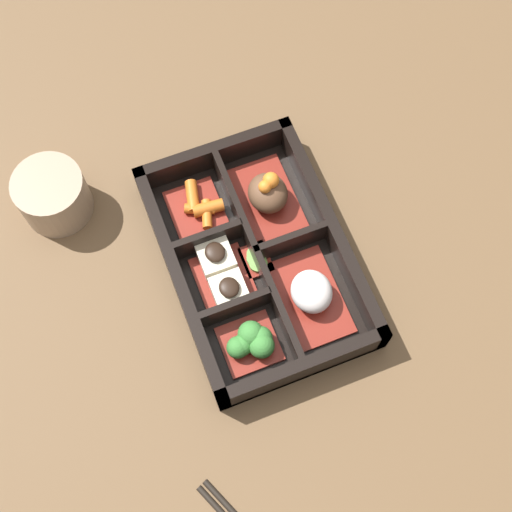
{
  "coord_description": "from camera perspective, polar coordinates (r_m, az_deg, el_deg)",
  "views": [
    {
      "loc": [
        0.3,
        -0.12,
        0.81
      ],
      "look_at": [
        0.0,
        0.0,
        0.03
      ],
      "focal_mm": 50.0,
      "sensor_mm": 36.0,
      "label": 1
    }
  ],
  "objects": [
    {
      "name": "bowl_stew",
      "position": [
        0.88,
        0.95,
        4.94
      ],
      "size": [
        0.12,
        0.07,
        0.06
      ],
      "color": "maroon",
      "rests_on": "bento_base"
    },
    {
      "name": "bento_base",
      "position": [
        0.87,
        0.0,
        -0.49
      ],
      "size": [
        0.3,
        0.21,
        0.01
      ],
      "color": "black",
      "rests_on": "ground_plane"
    },
    {
      "name": "ground_plane",
      "position": [
        0.87,
        0.0,
        -0.61
      ],
      "size": [
        3.0,
        3.0,
        0.0
      ],
      "primitive_type": "plane",
      "color": "brown"
    },
    {
      "name": "tea_cup",
      "position": [
        0.91,
        -15.97,
        4.73
      ],
      "size": [
        0.09,
        0.09,
        0.06
      ],
      "color": "gray",
      "rests_on": "ground_plane"
    },
    {
      "name": "bowl_greens",
      "position": [
        0.81,
        -0.32,
        -6.83
      ],
      "size": [
        0.06,
        0.06,
        0.04
      ],
      "color": "maroon",
      "rests_on": "bento_base"
    },
    {
      "name": "bowl_rice",
      "position": [
        0.83,
        4.43,
        -3.01
      ],
      "size": [
        0.12,
        0.07,
        0.04
      ],
      "color": "maroon",
      "rests_on": "bento_base"
    },
    {
      "name": "bowl_carrots",
      "position": [
        0.88,
        -4.56,
        3.83
      ],
      "size": [
        0.08,
        0.07,
        0.02
      ],
      "color": "maroon",
      "rests_on": "bento_base"
    },
    {
      "name": "bento_rim",
      "position": [
        0.85,
        -0.12,
        -0.09
      ],
      "size": [
        0.3,
        0.21,
        0.05
      ],
      "color": "black",
      "rests_on": "ground_plane"
    },
    {
      "name": "bowl_tofu",
      "position": [
        0.84,
        -2.69,
        -1.47
      ],
      "size": [
        0.09,
        0.06,
        0.03
      ],
      "color": "maroon",
      "rests_on": "bento_base"
    },
    {
      "name": "bowl_pickles",
      "position": [
        0.86,
        -0.09,
        -0.31
      ],
      "size": [
        0.04,
        0.03,
        0.01
      ],
      "color": "maroon",
      "rests_on": "bento_base"
    }
  ]
}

